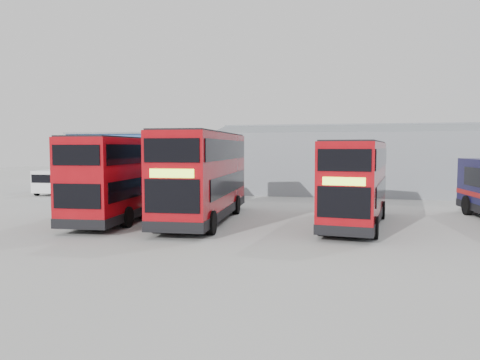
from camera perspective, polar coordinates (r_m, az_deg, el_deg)
ground_plane at (r=22.80m, az=2.97°, el=-5.70°), size 120.00×120.00×0.00m
office_block at (r=43.97m, az=-10.99°, el=2.28°), size 12.30×8.32×5.12m
maintenance_shed at (r=42.34m, az=18.62°, el=2.12°), size 30.50×12.00×5.89m
double_decker_left at (r=25.74m, az=-13.90°, el=0.17°), size 3.26×10.47×4.36m
double_decker_centre at (r=24.38m, az=-4.44°, el=0.36°), size 3.37×11.08×4.62m
double_decker_right at (r=23.71m, az=14.00°, el=-0.42°), size 3.46×10.00×4.15m
panel_van at (r=41.27m, az=-21.37°, el=-0.05°), size 2.22×4.72×2.01m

